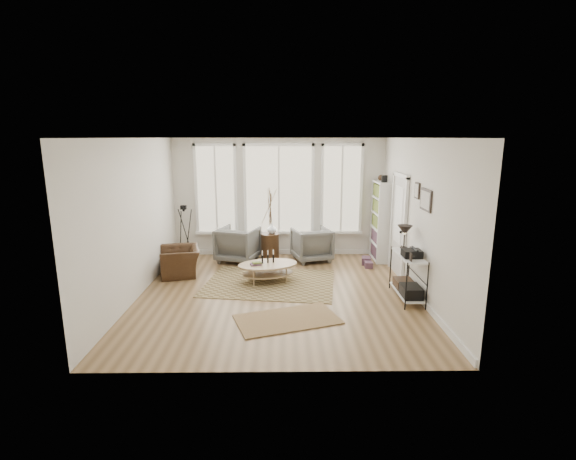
{
  "coord_description": "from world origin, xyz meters",
  "views": [
    {
      "loc": [
        0.1,
        -7.52,
        2.91
      ],
      "look_at": [
        0.2,
        0.6,
        1.1
      ],
      "focal_mm": 26.0,
      "sensor_mm": 36.0,
      "label": 1
    }
  ],
  "objects_px": {
    "low_shelf": "(408,272)",
    "coffee_table": "(268,268)",
    "armchair_right": "(312,244)",
    "armchair_left": "(238,244)",
    "side_table": "(270,224)",
    "accent_chair": "(180,261)",
    "bookcase": "(380,221)"
  },
  "relations": [
    {
      "from": "low_shelf",
      "to": "accent_chair",
      "type": "height_order",
      "value": "low_shelf"
    },
    {
      "from": "armchair_right",
      "to": "side_table",
      "type": "relative_size",
      "value": 0.48
    },
    {
      "from": "bookcase",
      "to": "side_table",
      "type": "height_order",
      "value": "bookcase"
    },
    {
      "from": "coffee_table",
      "to": "armchair_right",
      "type": "xyz_separation_m",
      "value": [
        1.01,
        1.52,
        0.09
      ]
    },
    {
      "from": "low_shelf",
      "to": "coffee_table",
      "type": "distance_m",
      "value": 2.77
    },
    {
      "from": "side_table",
      "to": "armchair_left",
      "type": "bearing_deg",
      "value": -174.12
    },
    {
      "from": "bookcase",
      "to": "low_shelf",
      "type": "height_order",
      "value": "bookcase"
    },
    {
      "from": "armchair_left",
      "to": "armchair_right",
      "type": "relative_size",
      "value": 1.05
    },
    {
      "from": "bookcase",
      "to": "armchair_right",
      "type": "bearing_deg",
      "value": -177.97
    },
    {
      "from": "accent_chair",
      "to": "side_table",
      "type": "bearing_deg",
      "value": 104.77
    },
    {
      "from": "armchair_right",
      "to": "coffee_table",
      "type": "bearing_deg",
      "value": 41.31
    },
    {
      "from": "coffee_table",
      "to": "side_table",
      "type": "height_order",
      "value": "side_table"
    },
    {
      "from": "bookcase",
      "to": "accent_chair",
      "type": "bearing_deg",
      "value": -166.49
    },
    {
      "from": "armchair_left",
      "to": "accent_chair",
      "type": "height_order",
      "value": "armchair_left"
    },
    {
      "from": "coffee_table",
      "to": "armchair_right",
      "type": "relative_size",
      "value": 1.59
    },
    {
      "from": "low_shelf",
      "to": "armchair_right",
      "type": "height_order",
      "value": "low_shelf"
    },
    {
      "from": "coffee_table",
      "to": "accent_chair",
      "type": "relative_size",
      "value": 1.51
    },
    {
      "from": "armchair_left",
      "to": "accent_chair",
      "type": "bearing_deg",
      "value": 59.31
    },
    {
      "from": "bookcase",
      "to": "side_table",
      "type": "bearing_deg",
      "value": -179.86
    },
    {
      "from": "low_shelf",
      "to": "armchair_left",
      "type": "height_order",
      "value": "low_shelf"
    },
    {
      "from": "armchair_left",
      "to": "side_table",
      "type": "xyz_separation_m",
      "value": [
        0.76,
        0.08,
        0.46
      ]
    },
    {
      "from": "bookcase",
      "to": "armchair_left",
      "type": "distance_m",
      "value": 3.45
    },
    {
      "from": "bookcase",
      "to": "side_table",
      "type": "relative_size",
      "value": 1.13
    },
    {
      "from": "side_table",
      "to": "armchair_right",
      "type": "bearing_deg",
      "value": -2.96
    },
    {
      "from": "armchair_left",
      "to": "side_table",
      "type": "distance_m",
      "value": 0.89
    },
    {
      "from": "armchair_right",
      "to": "accent_chair",
      "type": "relative_size",
      "value": 0.95
    },
    {
      "from": "armchair_left",
      "to": "coffee_table",
      "type": "bearing_deg",
      "value": 134.7
    },
    {
      "from": "accent_chair",
      "to": "coffee_table",
      "type": "bearing_deg",
      "value": 60.68
    },
    {
      "from": "armchair_left",
      "to": "accent_chair",
      "type": "distance_m",
      "value": 1.53
    },
    {
      "from": "coffee_table",
      "to": "armchair_left",
      "type": "height_order",
      "value": "armchair_left"
    },
    {
      "from": "coffee_table",
      "to": "armchair_left",
      "type": "xyz_separation_m",
      "value": [
        -0.76,
        1.5,
        0.11
      ]
    },
    {
      "from": "armchair_left",
      "to": "armchair_right",
      "type": "height_order",
      "value": "armchair_left"
    }
  ]
}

